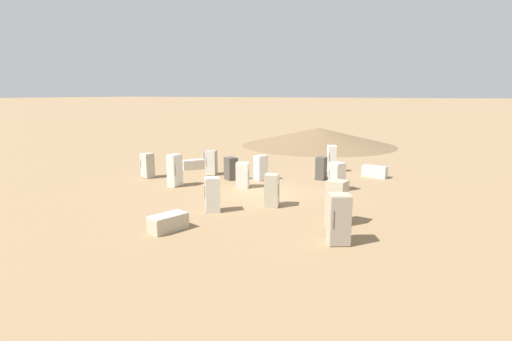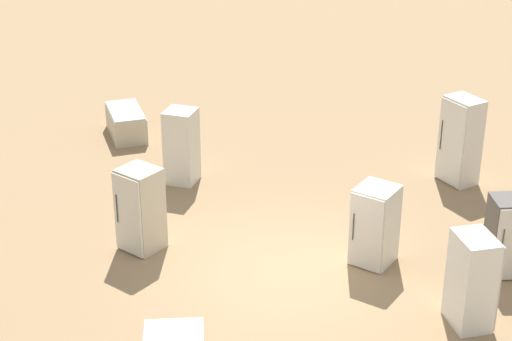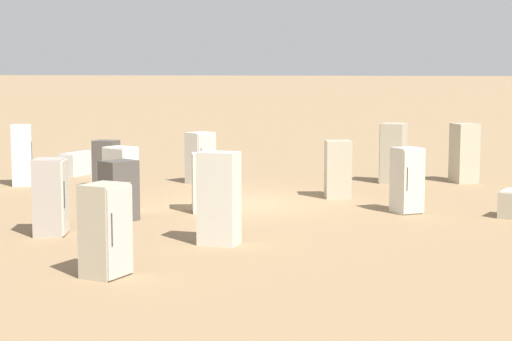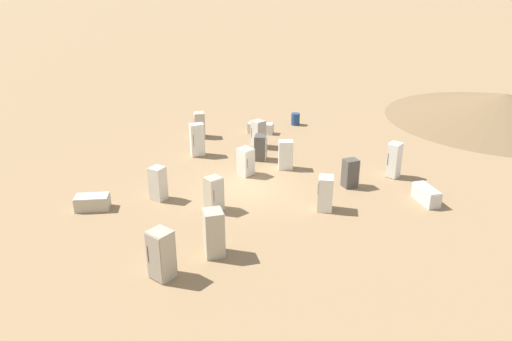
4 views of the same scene
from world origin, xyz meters
The scene contains 19 objects.
ground_plane centered at (0.00, 0.00, 0.00)m, with size 1000.00×1000.00×0.00m, color #937551.
dirt_mound centered at (3.99, -21.54, 0.95)m, with size 16.49×16.49×1.91m.
discarded_fridge_0 centered at (5.44, 0.98, 0.97)m, with size 0.65×0.83×1.95m.
discarded_fridge_1 centered at (0.58, 7.50, 0.34)m, with size 1.20×1.71×0.68m.
discarded_fridge_2 centered at (-4.80, -7.34, 0.39)m, with size 1.71×0.86×0.77m.
discarded_fridge_3 centered at (8.64, -0.11, 0.83)m, with size 0.86×0.79×1.65m.
discarded_fridge_4 centered at (-5.33, 3.47, 0.96)m, with size 0.88×0.84×1.93m.
discarded_fridge_5 centered at (-1.84, -4.96, 0.74)m, with size 0.59×0.75×1.48m.
discarded_fridge_6 centered at (0.43, 4.42, 0.84)m, with size 0.91×0.91×1.67m.
discarded_fridge_7 centered at (3.38, -2.21, 0.73)m, with size 1.00×0.97×1.47m.
discarded_fridge_8 centered at (1.59, -2.95, 0.81)m, with size 0.83×0.92×1.62m.
discarded_fridge_9 centered at (1.60, -0.58, 0.76)m, with size 0.94×0.90×1.52m.
discarded_fridge_10 centered at (5.42, -2.92, 0.85)m, with size 0.89×0.86×1.69m.
discarded_fridge_11 centered at (-1.68, -7.74, 0.96)m, with size 0.80×0.80×1.92m.
discarded_fridge_12 centered at (-1.69, 2.29, 0.82)m, with size 0.87×0.87×1.64m.
discarded_fridge_13 centered at (7.82, -4.10, 0.34)m, with size 1.50×1.76×0.69m.
discarded_fridge_14 centered at (-3.61, -2.48, 0.82)m, with size 0.99×0.96×1.65m.
discarded_fridge_15 centered at (-6.06, 5.70, 0.96)m, with size 1.04×1.03×1.91m.
rusty_barrel centered at (8.59, -7.09, 0.42)m, with size 0.60×0.60×0.83m.
Camera 1 is at (-9.89, 19.76, 5.57)m, focal length 28.00 mm.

